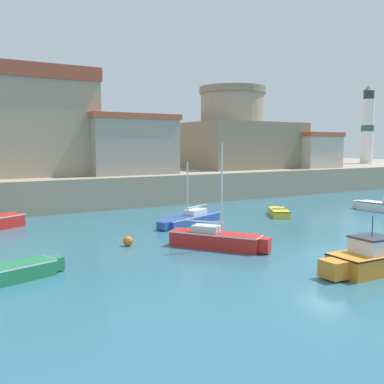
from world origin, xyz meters
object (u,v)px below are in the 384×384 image
fortress (232,139)px  harbor_shed_mid_row (311,150)px  dinghy_yellow_0 (278,212)px  lighthouse (368,126)px  harbor_shed_near_wharf (130,144)px  church (17,120)px  mooring_buoy (128,241)px  motorboat_orange_7 (371,259)px  sailboat_blue_1 (190,218)px  sailboat_red_4 (216,239)px

fortress → harbor_shed_mid_row: bearing=-34.0°
dinghy_yellow_0 → lighthouse: (33.48, 17.89, 7.97)m
lighthouse → harbor_shed_near_wharf: bearing=-173.8°
church → harbor_shed_near_wharf: church is taller
mooring_buoy → fortress: size_ratio=0.04×
fortress → harbor_shed_near_wharf: fortress is taller
motorboat_orange_7 → lighthouse: size_ratio=0.43×
dinghy_yellow_0 → mooring_buoy: dinghy_yellow_0 is taller
harbor_shed_near_wharf → lighthouse: bearing=6.2°
dinghy_yellow_0 → fortress: bearing=63.5°
sailboat_blue_1 → fortress: fortress is taller
fortress → motorboat_orange_7: bearing=-116.9°
harbor_shed_near_wharf → dinghy_yellow_0: bearing=-64.3°
sailboat_blue_1 → harbor_shed_mid_row: size_ratio=1.03×
harbor_shed_near_wharf → harbor_shed_mid_row: bearing=0.2°
church → fortress: (24.78, -1.54, -1.68)m
mooring_buoy → church: 25.47m
lighthouse → church: bearing=176.8°
church → mooring_buoy: bearing=-87.4°
sailboat_blue_1 → harbor_shed_near_wharf: size_ratio=0.69×
sailboat_red_4 → lighthouse: lighthouse is taller
sailboat_blue_1 → sailboat_red_4: size_ratio=1.06×
church → harbor_shed_near_wharf: size_ratio=1.93×
dinghy_yellow_0 → lighthouse: lighthouse is taller
motorboat_orange_7 → lighthouse: bearing=37.9°
dinghy_yellow_0 → church: size_ratio=0.21×
fortress → harbor_shed_mid_row: (8.00, -5.39, -1.39)m
lighthouse → harbor_shed_near_wharf: (-40.00, -4.34, -2.71)m
mooring_buoy → harbor_shed_near_wharf: harbor_shed_near_wharf is taller
motorboat_orange_7 → mooring_buoy: size_ratio=9.11×
sailboat_red_4 → harbor_shed_near_wharf: 21.20m
church → harbor_shed_mid_row: church is taller
motorboat_orange_7 → church: (-8.11, 34.40, 7.36)m
sailboat_blue_1 → mooring_buoy: (-6.44, -4.08, -0.12)m
dinghy_yellow_0 → sailboat_red_4: sailboat_red_4 is taller
harbor_shed_mid_row → sailboat_blue_1: bearing=-152.3°
church → motorboat_orange_7: bearing=-76.7°
harbor_shed_near_wharf → harbor_shed_mid_row: (24.00, 0.09, -0.68)m
church → lighthouse: size_ratio=1.47×
lighthouse → harbor_shed_mid_row: (-16.00, -4.24, -3.39)m
motorboat_orange_7 → harbor_shed_near_wharf: 27.83m
harbor_shed_mid_row → sailboat_red_4: bearing=-143.9°
sailboat_red_4 → church: (-4.90, 27.25, 7.42)m
sailboat_blue_1 → motorboat_orange_7: 14.24m
mooring_buoy → motorboat_orange_7: bearing=-55.4°
dinghy_yellow_0 → church: (-15.30, 20.58, 7.65)m
sailboat_red_4 → lighthouse: size_ratio=0.49×
sailboat_red_4 → fortress: fortress is taller
motorboat_orange_7 → harbor_shed_near_wharf: (0.67, 27.38, 4.97)m
sailboat_blue_1 → lighthouse: lighthouse is taller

